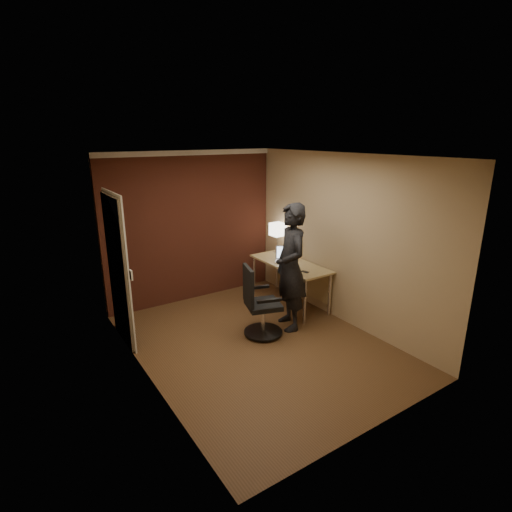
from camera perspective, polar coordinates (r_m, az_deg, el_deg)
name	(u,v)px	position (r m, az deg, el deg)	size (l,w,h in m)	color
room	(187,227)	(6.26, -9.83, 4.08)	(4.00, 4.00, 4.00)	brown
desk	(293,269)	(6.62, 5.35, -1.93)	(0.60, 1.50, 0.73)	tan
desk_lamp	(278,230)	(6.97, 3.10, 3.76)	(0.22, 0.22, 0.54)	silver
laptop	(285,257)	(6.63, 4.22, -0.13)	(0.42, 0.41, 0.23)	silver
mouse	(292,267)	(6.26, 5.23, -1.63)	(0.06, 0.10, 0.03)	black
phone	(305,272)	(6.12, 7.00, -2.24)	(0.06, 0.12, 0.01)	black
wallet	(294,259)	(6.72, 5.48, -0.38)	(0.09, 0.11, 0.02)	black
office_chair	(259,306)	(5.60, 0.42, -7.18)	(0.57, 0.63, 1.01)	black
person	(291,267)	(5.71, 4.97, -1.63)	(0.67, 0.44, 1.85)	black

